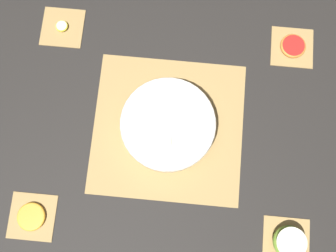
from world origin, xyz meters
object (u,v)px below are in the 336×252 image
(fruit_salad_bowl, at_px, (168,125))
(orange_slice_whole, at_px, (31,217))
(apple_half, at_px, (289,242))
(banana_coin_single, at_px, (62,26))
(grapefruit_slice, at_px, (293,46))

(fruit_salad_bowl, xyz_separation_m, orange_slice_whole, (-0.36, -0.29, -0.03))
(fruit_salad_bowl, bearing_deg, apple_half, -38.94)
(orange_slice_whole, bearing_deg, fruit_salad_bowl, 38.92)
(fruit_salad_bowl, distance_m, orange_slice_whole, 0.46)
(fruit_salad_bowl, bearing_deg, banana_coin_single, 141.03)
(banana_coin_single, bearing_deg, orange_slice_whole, -90.00)
(apple_half, distance_m, orange_slice_whole, 0.71)
(fruit_salad_bowl, bearing_deg, grapefruit_slice, 39.00)
(fruit_salad_bowl, distance_m, grapefruit_slice, 0.46)
(banana_coin_single, bearing_deg, fruit_salad_bowl, -38.97)
(apple_half, bearing_deg, banana_coin_single, 141.04)
(grapefruit_slice, bearing_deg, banana_coin_single, 180.00)
(banana_coin_single, distance_m, grapefruit_slice, 0.71)
(banana_coin_single, height_order, grapefruit_slice, grapefruit_slice)
(grapefruit_slice, bearing_deg, fruit_salad_bowl, -141.00)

